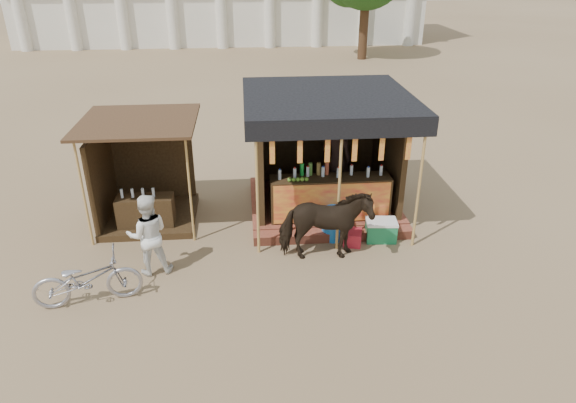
# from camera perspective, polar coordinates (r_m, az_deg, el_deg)

# --- Properties ---
(ground) EXTENTS (120.00, 120.00, 0.00)m
(ground) POSITION_cam_1_polar(r_m,az_deg,el_deg) (9.28, 0.87, -10.48)
(ground) COLOR #846B4C
(ground) RESTS_ON ground
(main_stall) EXTENTS (3.60, 3.61, 2.78)m
(main_stall) POSITION_cam_1_polar(r_m,az_deg,el_deg) (11.82, 4.21, 3.63)
(main_stall) COLOR brown
(main_stall) RESTS_ON ground
(secondary_stall) EXTENTS (2.40, 2.40, 2.38)m
(secondary_stall) POSITION_cam_1_polar(r_m,az_deg,el_deg) (11.88, -16.13, 1.79)
(secondary_stall) COLOR #3B2915
(secondary_stall) RESTS_ON ground
(cow) EXTENTS (1.77, 0.81, 1.49)m
(cow) POSITION_cam_1_polar(r_m,az_deg,el_deg) (9.96, 4.13, -2.70)
(cow) COLOR black
(cow) RESTS_ON ground
(motorbike) EXTENTS (1.90, 0.96, 0.95)m
(motorbike) POSITION_cam_1_polar(r_m,az_deg,el_deg) (9.52, -21.42, -8.04)
(motorbike) COLOR #9A99A1
(motorbike) RESTS_ON ground
(bystander) EXTENTS (0.87, 0.73, 1.61)m
(bystander) POSITION_cam_1_polar(r_m,az_deg,el_deg) (9.86, -15.28, -3.59)
(bystander) COLOR silver
(bystander) RESTS_ON ground
(blue_barrel) EXTENTS (0.53, 0.53, 0.68)m
(blue_barrel) POSITION_cam_1_polar(r_m,az_deg,el_deg) (10.90, 5.09, -2.48)
(blue_barrel) COLOR #1761B1
(blue_barrel) RESTS_ON ground
(red_crate) EXTENTS (0.46, 0.49, 0.30)m
(red_crate) POSITION_cam_1_polar(r_m,az_deg,el_deg) (10.81, 7.19, -3.99)
(red_crate) COLOR maroon
(red_crate) RESTS_ON ground
(cooler) EXTENTS (0.68, 0.50, 0.46)m
(cooler) POSITION_cam_1_polar(r_m,az_deg,el_deg) (11.01, 10.28, -3.14)
(cooler) COLOR #197040
(cooler) RESTS_ON ground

